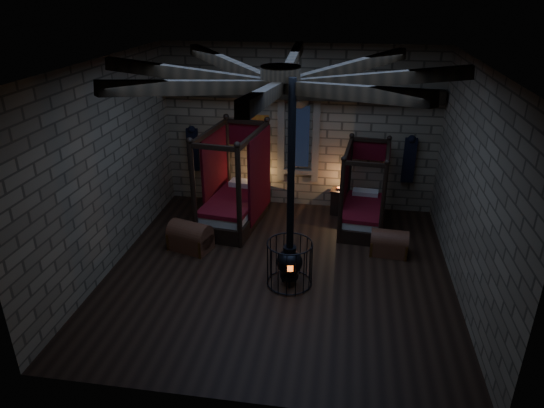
# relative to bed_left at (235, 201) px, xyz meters

# --- Properties ---
(room) EXTENTS (7.02, 7.02, 4.29)m
(room) POSITION_rel_bed_left_xyz_m (1.41, -2.05, 3.16)
(room) COLOR black
(room) RESTS_ON ground
(bed_left) EXTENTS (1.47, 2.40, 2.37)m
(bed_left) POSITION_rel_bed_left_xyz_m (0.00, 0.00, 0.00)
(bed_left) COLOR black
(bed_left) RESTS_ON ground
(bed_right) EXTENTS (1.18, 2.00, 2.01)m
(bed_right) POSITION_rel_bed_left_xyz_m (3.13, 0.27, -0.09)
(bed_right) COLOR black
(bed_right) RESTS_ON ground
(trunk_left) EXTENTS (1.04, 0.82, 0.67)m
(trunk_left) POSITION_rel_bed_left_xyz_m (-0.70, -1.48, -0.29)
(trunk_left) COLOR brown
(trunk_left) RESTS_ON ground
(trunk_right) EXTENTS (0.84, 0.57, 0.59)m
(trunk_right) POSITION_rel_bed_left_xyz_m (3.70, -1.02, -0.33)
(trunk_right) COLOR brown
(trunk_right) RESTS_ON ground
(nightstand_left) EXTENTS (0.51, 0.50, 0.85)m
(nightstand_left) POSITION_rel_bed_left_xyz_m (0.48, 0.95, -0.23)
(nightstand_left) COLOR black
(nightstand_left) RESTS_ON ground
(nightstand_right) EXTENTS (0.49, 0.47, 0.73)m
(nightstand_right) POSITION_rel_bed_left_xyz_m (2.54, 0.90, -0.24)
(nightstand_right) COLOR black
(nightstand_right) RESTS_ON ground
(stove) EXTENTS (0.90, 0.90, 4.05)m
(stove) POSITION_rel_bed_left_xyz_m (1.67, -2.53, -0.00)
(stove) COLOR black
(stove) RESTS_ON ground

